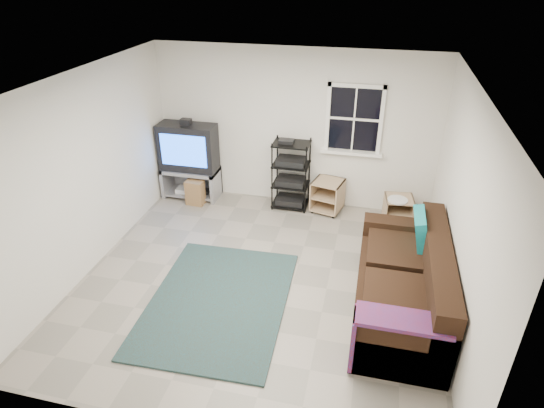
% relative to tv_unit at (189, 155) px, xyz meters
% --- Properties ---
extents(room, '(4.60, 4.62, 4.60)m').
position_rel_tv_unit_xyz_m(room, '(2.72, 0.23, 0.69)').
color(room, gray).
rests_on(room, ground).
extents(tv_unit, '(0.97, 0.48, 1.43)m').
position_rel_tv_unit_xyz_m(tv_unit, '(0.00, 0.00, 0.00)').
color(tv_unit, '#93929A').
rests_on(tv_unit, ground).
extents(av_rack, '(0.59, 0.43, 1.19)m').
position_rel_tv_unit_xyz_m(av_rack, '(1.77, 0.03, -0.27)').
color(av_rack, black).
rests_on(av_rack, ground).
extents(side_table_left, '(0.56, 0.56, 0.55)m').
position_rel_tv_unit_xyz_m(side_table_left, '(2.41, 0.05, -0.49)').
color(side_table_left, tan).
rests_on(side_table_left, ground).
extents(side_table_right, '(0.48, 0.49, 0.50)m').
position_rel_tv_unit_xyz_m(side_table_right, '(3.54, -0.16, -0.50)').
color(side_table_right, tan).
rests_on(side_table_right, ground).
extents(sofa, '(1.00, 2.25, 1.03)m').
position_rel_tv_unit_xyz_m(sofa, '(3.59, -2.23, -0.42)').
color(sofa, black).
rests_on(sofa, ground).
extents(shag_rug, '(1.73, 2.33, 0.03)m').
position_rel_tv_unit_xyz_m(shag_rug, '(1.39, -2.60, -0.77)').
color(shag_rug, '#2E2114').
rests_on(shag_rug, ground).
extents(paper_bag, '(0.31, 0.21, 0.43)m').
position_rel_tv_unit_xyz_m(paper_bag, '(0.17, -0.27, -0.57)').
color(paper_bag, '#976E43').
rests_on(paper_bag, ground).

